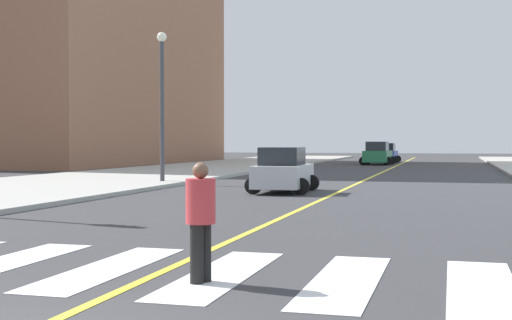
{
  "coord_description": "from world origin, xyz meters",
  "views": [
    {
      "loc": [
        4.09,
        -5.75,
        1.93
      ],
      "look_at": [
        -5.44,
        28.96,
        0.97
      ],
      "focal_mm": 49.93,
      "sensor_mm": 36.0,
      "label": 1
    }
  ],
  "objects": [
    {
      "name": "sidewalk_kerb_west",
      "position": [
        -12.2,
        20.0,
        0.07
      ],
      "size": [
        10.0,
        120.0,
        0.15
      ],
      "primitive_type": "cube",
      "color": "#9E9B93",
      "rests_on": "ground"
    },
    {
      "name": "crosswalk_paint",
      "position": [
        0.0,
        4.0,
        0.01
      ],
      "size": [
        13.5,
        4.0,
        0.01
      ],
      "color": "silver",
      "rests_on": "ground"
    },
    {
      "name": "lane_divider_paint",
      "position": [
        0.0,
        40.0,
        0.01
      ],
      "size": [
        0.16,
        80.0,
        0.01
      ],
      "primitive_type": "cube",
      "color": "yellow",
      "rests_on": "ground"
    },
    {
      "name": "low_rise_brick_west",
      "position": [
        -27.34,
        50.7,
        13.4
      ],
      "size": [
        16.0,
        32.0,
        26.79
      ],
      "primitive_type": "cube",
      "color": "brown",
      "rests_on": "ground"
    },
    {
      "name": "car_silver_nearest",
      "position": [
        -1.99,
        20.26,
        0.8
      ],
      "size": [
        2.45,
        3.86,
        1.7
      ],
      "rotation": [
        0.0,
        0.0,
        0.03
      ],
      "color": "#B7B7BC",
      "rests_on": "ground"
    },
    {
      "name": "car_green_second",
      "position": [
        -1.68,
        52.79,
        0.88
      ],
      "size": [
        2.73,
        4.29,
        1.89
      ],
      "rotation": [
        0.0,
        0.0,
        -0.03
      ],
      "color": "#236B42",
      "rests_on": "ground"
    },
    {
      "name": "car_blue_third",
      "position": [
        -1.51,
        58.54,
        0.82
      ],
      "size": [
        2.51,
        3.97,
        1.76
      ],
      "rotation": [
        0.0,
        0.0,
        -0.02
      ],
      "color": "#2D479E",
      "rests_on": "ground"
    },
    {
      "name": "pedestrian_crossing",
      "position": [
        0.83,
        3.31,
        0.9
      ],
      "size": [
        0.41,
        0.41,
        1.64
      ],
      "rotation": [
        0.0,
        0.0,
        1.25
      ],
      "color": "black",
      "rests_on": "ground"
    },
    {
      "name": "street_lamp",
      "position": [
        -8.34,
        23.72,
        4.11
      ],
      "size": [
        0.44,
        0.44,
        6.62
      ],
      "color": "#38383D",
      "rests_on": "sidewalk_kerb_west"
    }
  ]
}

